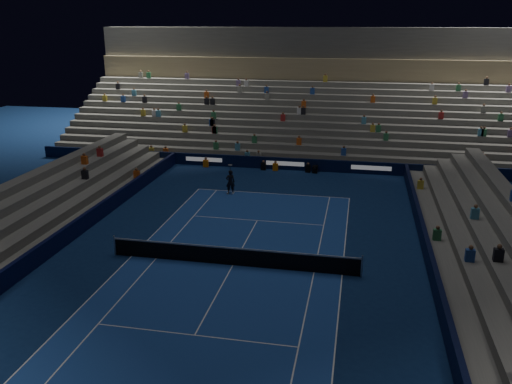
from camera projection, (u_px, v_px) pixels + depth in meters
name	position (u px, v px, depth m)	size (l,w,h in m)	color
ground	(233.00, 265.00, 26.73)	(90.00, 90.00, 0.00)	#0C214C
court_surface	(233.00, 265.00, 26.73)	(10.97, 23.77, 0.01)	navy
sponsor_barrier_far	(285.00, 164.00, 43.83)	(44.00, 0.25, 1.00)	black
sponsor_barrier_east	(433.00, 273.00, 24.77)	(0.25, 37.00, 1.00)	black
sponsor_barrier_west	(58.00, 241.00, 28.38)	(0.25, 37.00, 1.00)	black
grandstand_main	(300.00, 111.00, 51.71)	(44.00, 15.20, 11.20)	#61625D
tennis_net	(233.00, 256.00, 26.57)	(12.90, 0.10, 1.10)	#B2B2B7
tennis_player	(230.00, 182.00, 37.53)	(0.64, 0.42, 1.76)	black
broadcast_camera	(315.00, 169.00, 42.95)	(0.43, 0.88, 0.57)	black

